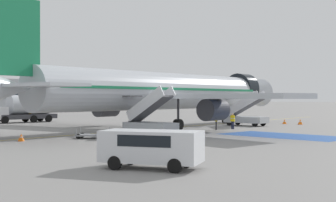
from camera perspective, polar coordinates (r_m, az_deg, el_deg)
name	(u,v)px	position (r m, az deg, el deg)	size (l,w,h in m)	color
ground_plane	(177,127)	(51.66, 1.13, -3.20)	(600.00, 600.00, 0.00)	gray
apron_leadline_yellow	(165,128)	(50.17, -0.33, -3.30)	(0.20, 77.18, 0.01)	gold
apron_stand_patch_blue	(284,136)	(41.08, 13.97, -4.13)	(5.40, 10.72, 0.01)	#2856A8
airliner	(161,91)	(49.57, -0.81, 1.21)	(43.57, 35.18, 11.07)	#B7BCC4
boarding_stairs_forward	(246,117)	(54.97, 9.45, -1.95)	(2.66, 5.39, 4.05)	#ADB2BA
boarding_stairs_aft	(150,123)	(41.53, -2.21, -2.66)	(2.66, 5.39, 4.27)	#ADB2BA
fuel_tanker	(25,108)	(64.09, -17.06, -0.87)	(8.57, 2.91, 3.62)	#38383D
service_van_1	(151,145)	(21.38, -2.04, -5.42)	(3.82, 4.93, 1.74)	silver
baggage_cart	(93,135)	(37.78, -9.11, -4.13)	(2.86, 2.93, 0.87)	gray
ground_crew_0	(233,120)	(48.83, 7.89, -2.31)	(0.27, 0.45, 1.63)	#191E38
ground_crew_1	(216,120)	(47.37, 5.89, -2.28)	(0.47, 0.46, 1.78)	#2D2D33
traffic_cone_0	(284,122)	(59.61, 14.01, -2.44)	(0.53, 0.53, 0.59)	orange
traffic_cone_1	(300,122)	(58.81, 15.82, -2.45)	(0.59, 0.59, 0.65)	orange
traffic_cone_2	(21,137)	(36.53, -17.46, -4.25)	(0.51, 0.51, 0.57)	orange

